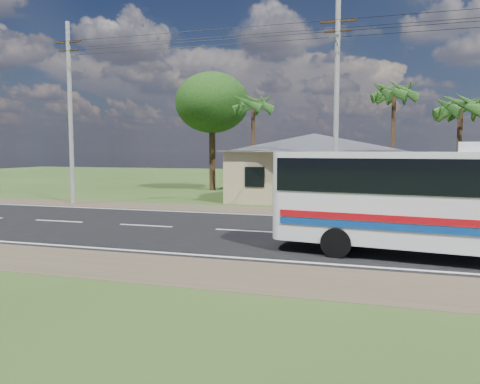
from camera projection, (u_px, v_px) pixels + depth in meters
The scene contains 10 objects.
ground at pixel (245, 231), 19.10m from camera, with size 120.00×120.00×0.00m, color #2C4418.
road at pixel (245, 231), 19.10m from camera, with size 120.00×16.00×0.03m.
house at pixel (314, 160), 30.98m from camera, with size 12.40×10.00×5.00m.
utility_poles at pixel (330, 102), 24.01m from camera, with size 32.80×2.22×11.00m.
palm_near at pixel (461, 107), 26.36m from camera, with size 2.80×2.80×6.70m.
palm_mid at pixel (394, 93), 31.52m from camera, with size 2.80×2.80×8.20m.
palm_far at pixel (253, 105), 34.91m from camera, with size 2.80×2.80×7.70m.
tree_behind_house at pixel (212, 103), 37.93m from camera, with size 6.00×6.00×9.61m.
coach_bus at pixel (474, 194), 13.66m from camera, with size 11.60×3.86×3.54m.
motorcycle at pixel (434, 212), 21.57m from camera, with size 0.58×1.67×0.88m, color black.
Camera 1 is at (5.25, -18.14, 3.31)m, focal length 35.00 mm.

